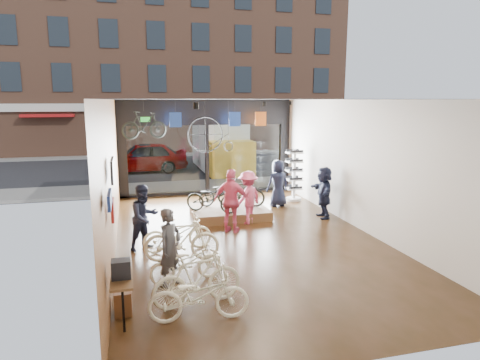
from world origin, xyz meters
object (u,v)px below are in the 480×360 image
object	(u,v)px
floor_bike_1	(197,279)
customer_1	(144,217)
floor_bike_0	(199,296)
sunglasses_rack	(294,175)
customer_5	(324,192)
hung_bike	(144,125)
display_bike_right	(222,192)
floor_bike_2	(186,263)
floor_bike_3	(182,240)
display_bike_mid	(241,193)
customer_0	(170,247)
customer_4	(278,183)
customer_3	(248,197)
floor_bike_4	(177,233)
street_car	(143,157)
display_bike_left	(212,198)
penny_farthing	(213,136)
display_platform	(230,213)
customer_2	(232,201)
box_truck	(223,147)

from	to	relation	value
floor_bike_1	customer_1	distance (m)	3.49
floor_bike_0	sunglasses_rack	bearing A→B (deg)	-26.95
floor_bike_0	customer_5	xyz separation A→B (m)	(5.00, 5.57, 0.38)
sunglasses_rack	hung_bike	size ratio (longest dim) A/B	1.25
display_bike_right	customer_5	size ratio (longest dim) A/B	0.99
floor_bike_2	floor_bike_3	world-z (taller)	floor_bike_3
display_bike_mid	customer_0	distance (m)	5.63
floor_bike_0	customer_4	size ratio (longest dim) A/B	1.04
floor_bike_2	customer_3	bearing A→B (deg)	-43.12
floor_bike_1	floor_bike_4	bearing A→B (deg)	-9.03
street_car	display_bike_mid	world-z (taller)	street_car
floor_bike_4	customer_4	bearing A→B (deg)	-53.60
floor_bike_1	display_bike_left	distance (m)	5.61
display_bike_right	penny_farthing	bearing A→B (deg)	-14.25
street_car	display_bike_left	bearing A→B (deg)	9.93
floor_bike_1	display_platform	world-z (taller)	floor_bike_1
customer_3	customer_2	bearing A→B (deg)	12.16
display_bike_right	customer_5	bearing A→B (deg)	-126.27
floor_bike_3	customer_4	distance (m)	6.05
street_car	display_bike_right	bearing A→B (deg)	13.76
floor_bike_2	sunglasses_rack	xyz separation A→B (m)	(4.94, 6.38, 0.57)
customer_3	customer_4	distance (m)	2.47
display_bike_right	customer_2	size ratio (longest dim) A/B	0.90
customer_2	street_car	bearing A→B (deg)	-46.16
floor_bike_0	floor_bike_3	distance (m)	2.87
floor_bike_0	customer_2	bearing A→B (deg)	-15.31
floor_bike_1	display_bike_mid	bearing A→B (deg)	-31.67
floor_bike_1	customer_3	xyz separation A→B (m)	(2.36, 4.96, 0.30)
customer_1	customer_5	xyz separation A→B (m)	(5.75, 1.62, -0.01)
display_bike_left	display_bike_mid	size ratio (longest dim) A/B	1.10
floor_bike_0	sunglasses_rack	distance (m)	9.48
customer_4	customer_0	bearing A→B (deg)	44.26
floor_bike_0	customer_2	xyz separation A→B (m)	(1.73, 4.79, 0.47)
display_bike_mid	penny_farthing	size ratio (longest dim) A/B	0.97
floor_bike_0	display_bike_right	xyz separation A→B (m)	(1.89, 6.90, 0.28)
floor_bike_3	customer_2	world-z (taller)	customer_2
floor_bike_0	penny_farthing	bearing A→B (deg)	-8.13
display_platform	customer_2	bearing A→B (deg)	-100.93
customer_1	hung_bike	size ratio (longest dim) A/B	1.07
display_bike_right	customer_1	size ratio (longest dim) A/B	0.98
customer_5	penny_farthing	bearing A→B (deg)	-125.17
box_truck	floor_bike_4	size ratio (longest dim) A/B	3.80
street_car	hung_bike	xyz separation A→B (m)	(-0.12, -7.80, 2.13)
display_platform	customer_5	distance (m)	3.14
floor_bike_1	display_bike_right	bearing A→B (deg)	-25.67
floor_bike_4	customer_1	bearing A→B (deg)	60.35
floor_bike_3	display_bike_left	bearing A→B (deg)	-17.22
customer_1	sunglasses_rack	xyz separation A→B (m)	(5.70, 4.11, 0.14)
display_bike_right	sunglasses_rack	size ratio (longest dim) A/B	0.84
display_platform	hung_bike	xyz separation A→B (m)	(-2.55, 2.02, 2.78)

